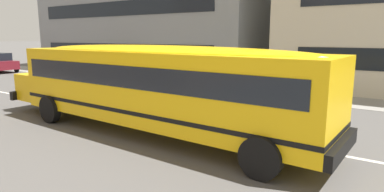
{
  "coord_description": "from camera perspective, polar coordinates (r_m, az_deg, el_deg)",
  "views": [
    {
      "loc": [
        10.0,
        -8.82,
        3.03
      ],
      "look_at": [
        4.4,
        -0.6,
        1.22
      ],
      "focal_mm": 30.69,
      "sensor_mm": 36.0,
      "label": 1
    }
  ],
  "objects": [
    {
      "name": "ground_plane",
      "position": [
        13.67,
        -13.96,
        -2.78
      ],
      "size": [
        400.0,
        400.0,
        0.0
      ],
      "primitive_type": "plane",
      "color": "#54514F"
    },
    {
      "name": "school_bus",
      "position": [
        10.27,
        -7.16,
        2.51
      ],
      "size": [
        12.46,
        3.17,
        2.77
      ],
      "rotation": [
        0.0,
        0.0,
        3.11
      ],
      "color": "yellow",
      "rests_on": "ground_plane"
    },
    {
      "name": "parked_car_beige_far_corner",
      "position": [
        23.87,
        -19.52,
        4.48
      ],
      "size": [
        3.95,
        1.97,
        1.64
      ],
      "rotation": [
        0.0,
        0.0,
        -0.03
      ],
      "color": "#C1B28E",
      "rests_on": "ground_plane"
    },
    {
      "name": "sidewalk_far",
      "position": [
        19.65,
        3.24,
        1.46
      ],
      "size": [
        120.0,
        3.0,
        0.01
      ],
      "primitive_type": "cube",
      "color": "gray",
      "rests_on": "ground_plane"
    },
    {
      "name": "lane_centreline",
      "position": [
        13.67,
        -13.96,
        -2.77
      ],
      "size": [
        110.0,
        0.16,
        0.01
      ],
      "primitive_type": "cube",
      "color": "silver",
      "rests_on": "ground_plane"
    }
  ]
}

